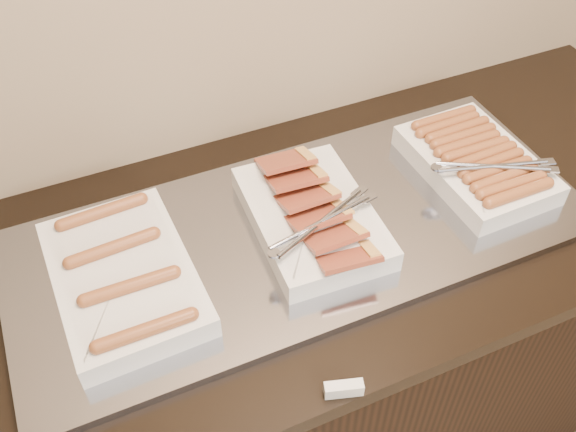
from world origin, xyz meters
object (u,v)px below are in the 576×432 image
(dish_left, at_px, (124,276))
(dish_center, at_px, (312,216))
(dish_right, at_px, (477,162))
(counter, at_px, (301,351))
(warming_tray, at_px, (302,232))

(dish_left, xyz_separation_m, dish_center, (0.39, -0.00, 0.00))
(dish_center, bearing_deg, dish_right, 3.02)
(counter, xyz_separation_m, dish_left, (-0.38, 0.00, 0.50))
(warming_tray, relative_size, dish_center, 3.17)
(warming_tray, bearing_deg, dish_center, -11.90)
(counter, height_order, dish_right, dish_right)
(counter, height_order, warming_tray, warming_tray)
(counter, height_order, dish_left, dish_left)
(dish_right, bearing_deg, dish_center, 178.80)
(dish_right, bearing_deg, warming_tray, 178.23)
(dish_center, bearing_deg, dish_left, -177.64)
(dish_left, relative_size, dish_center, 1.00)
(counter, distance_m, dish_right, 0.66)
(dish_left, bearing_deg, dish_right, -1.95)
(dish_left, distance_m, dish_right, 0.80)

